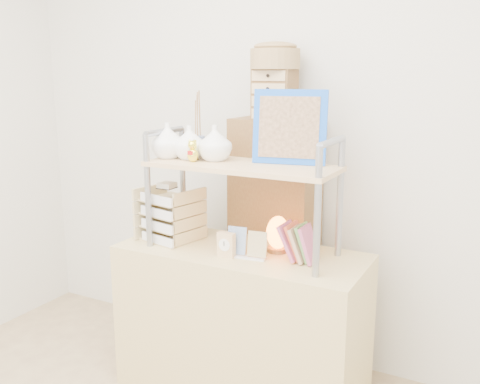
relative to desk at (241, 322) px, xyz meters
The scene contains 10 objects.
room_shell 1.55m from the desk, 90.00° to the right, with size 3.42×3.41×2.61m.
desk is the anchor object (origin of this frame).
cabinet 0.48m from the desk, 89.07° to the left, with size 0.45×0.24×1.35m, color brown.
hutch 0.83m from the desk, behind, with size 0.93×0.34×0.76m.
letter_tray 0.64m from the desk, behind, with size 0.29×0.28×0.30m.
salt_lamp 0.50m from the desk, 22.83° to the left, with size 0.11×0.11×0.17m.
desk_clock 0.45m from the desk, 99.09° to the right, with size 0.08×0.04×0.12m.
postcard_stand 0.43m from the desk, 50.01° to the right, with size 0.20×0.08×0.14m.
drawer_chest 1.15m from the desk, 89.01° to the left, with size 0.20×0.16×0.25m.
woven_basket 1.32m from the desk, 89.02° to the left, with size 0.25×0.25×0.10m, color olive.
Camera 1 is at (1.14, -0.96, 1.59)m, focal length 40.00 mm.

